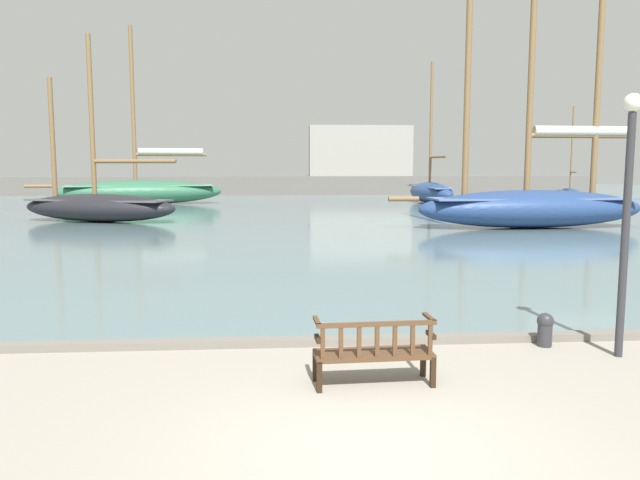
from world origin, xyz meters
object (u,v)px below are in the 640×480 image
(sailboat_far_starboard, at_px, (532,201))
(sailboat_outer_starboard, at_px, (140,190))
(sailboat_mid_starboard, at_px, (99,205))
(lamp_post, at_px, (627,199))
(sailboat_outer_port, at_px, (570,194))
(mooring_bollard, at_px, (545,328))
(sailboat_centre_channel, at_px, (430,191))
(park_bench, at_px, (374,351))

(sailboat_far_starboard, xyz_separation_m, sailboat_outer_starboard, (-21.50, 18.27, -0.18))
(sailboat_mid_starboard, relative_size, lamp_post, 2.31)
(sailboat_mid_starboard, relative_size, sailboat_outer_starboard, 0.68)
(sailboat_far_starboard, height_order, lamp_post, sailboat_far_starboard)
(sailboat_outer_port, height_order, lamp_post, sailboat_outer_port)
(mooring_bollard, relative_size, lamp_post, 0.14)
(sailboat_outer_starboard, relative_size, sailboat_centre_channel, 1.31)
(sailboat_outer_port, bearing_deg, sailboat_mid_starboard, -155.22)
(sailboat_outer_port, bearing_deg, sailboat_outer_starboard, -178.30)
(sailboat_outer_port, bearing_deg, sailboat_centre_channel, -175.41)
(park_bench, relative_size, lamp_post, 0.40)
(sailboat_mid_starboard, height_order, sailboat_centre_channel, sailboat_centre_channel)
(park_bench, relative_size, sailboat_outer_port, 0.22)
(sailboat_far_starboard, distance_m, sailboat_outer_port, 22.24)
(sailboat_outer_port, xyz_separation_m, lamp_post, (-17.57, -37.95, 1.78))
(sailboat_outer_starboard, bearing_deg, sailboat_far_starboard, -40.36)
(sailboat_outer_port, xyz_separation_m, mooring_bollard, (-18.48, -37.33, -0.37))
(park_bench, bearing_deg, sailboat_outer_starboard, 106.25)
(park_bench, xyz_separation_m, sailboat_outer_starboard, (-11.07, 37.97, 0.65))
(park_bench, distance_m, sailboat_centre_channel, 39.40)
(sailboat_centre_channel, bearing_deg, mooring_bollard, -101.20)
(sailboat_far_starboard, bearing_deg, mooring_bollard, -112.10)
(sailboat_far_starboard, bearing_deg, lamp_post, -108.98)
(sailboat_mid_starboard, bearing_deg, sailboat_centre_channel, 33.84)
(mooring_bollard, bearing_deg, sailboat_outer_starboard, 111.26)
(sailboat_outer_starboard, relative_size, mooring_bollard, 24.42)
(park_bench, distance_m, mooring_bollard, 3.48)
(sailboat_outer_starboard, relative_size, sailboat_outer_port, 1.85)
(sailboat_mid_starboard, height_order, sailboat_outer_port, sailboat_mid_starboard)
(sailboat_outer_starboard, height_order, mooring_bollard, sailboat_outer_starboard)
(mooring_bollard, bearing_deg, sailboat_outer_port, 63.66)
(sailboat_outer_port, distance_m, lamp_post, 41.85)
(park_bench, height_order, sailboat_outer_starboard, sailboat_outer_starboard)
(lamp_post, bearing_deg, mooring_bollard, 146.25)
(sailboat_mid_starboard, distance_m, mooring_bollard, 26.29)
(park_bench, xyz_separation_m, sailboat_outer_port, (21.57, 38.93, 0.21))
(sailboat_mid_starboard, bearing_deg, sailboat_outer_port, 24.78)
(sailboat_mid_starboard, relative_size, mooring_bollard, 16.70)
(park_bench, bearing_deg, lamp_post, 13.87)
(park_bench, xyz_separation_m, sailboat_far_starboard, (10.43, 19.69, 0.83))
(sailboat_far_starboard, height_order, sailboat_outer_starboard, sailboat_far_starboard)
(sailboat_centre_channel, distance_m, mooring_bollard, 37.14)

